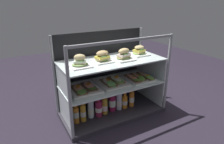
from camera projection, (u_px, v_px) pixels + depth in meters
ground_plane at (112, 113)px, 2.22m from camera, size 6.00×6.00×0.02m
case_base_deck at (112, 111)px, 2.21m from camera, size 1.10×0.53×0.04m
case_frame at (105, 69)px, 2.18m from camera, size 1.10×0.53×0.88m
riser_lower_tier at (112, 97)px, 2.15m from camera, size 1.04×0.47×0.30m
shelf_lower_glass at (112, 84)px, 2.10m from camera, size 1.06×0.48×0.01m
riser_upper_tier at (112, 73)px, 2.05m from camera, size 1.04×0.47×0.25m
shelf_upper_glass at (112, 61)px, 2.01m from camera, size 1.06×0.48×0.01m
plated_roll_sandwich_far_right at (80, 62)px, 1.80m from camera, size 0.18×0.18×0.12m
plated_roll_sandwich_mid_right at (102, 57)px, 1.94m from camera, size 0.18×0.18×0.11m
plated_roll_sandwich_center at (124, 56)px, 2.00m from camera, size 0.19×0.19×0.12m
plated_roll_sandwich_near_right_corner at (139, 51)px, 2.17m from camera, size 0.18×0.18×0.11m
open_sandwich_tray_far_right at (84, 88)px, 1.94m from camera, size 0.29×0.34×0.06m
open_sandwich_tray_right_of_center at (112, 82)px, 2.09m from camera, size 0.29×0.34×0.06m
open_sandwich_tray_near_left_corner at (138, 77)px, 2.21m from camera, size 0.29×0.34×0.06m
juice_bottle_back_left at (76, 114)px, 1.94m from camera, size 0.06×0.06×0.23m
juice_bottle_front_middle at (83, 112)px, 1.97m from camera, size 0.06×0.06×0.24m
juice_bottle_front_second at (91, 109)px, 2.03m from camera, size 0.07×0.07×0.25m
juice_bottle_front_left_end at (99, 108)px, 2.05m from camera, size 0.07×0.07×0.22m
juice_bottle_back_right at (105, 106)px, 2.10m from camera, size 0.06×0.06×0.23m
juice_bottle_front_fourth at (112, 102)px, 2.15m from camera, size 0.07×0.07×0.23m
juice_bottle_tucked_behind at (119, 101)px, 2.18m from camera, size 0.06×0.06×0.25m
juice_bottle_front_right_end at (125, 101)px, 2.21m from camera, size 0.06×0.06×0.20m
juice_bottle_back_center at (132, 99)px, 2.25m from camera, size 0.06×0.06×0.22m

